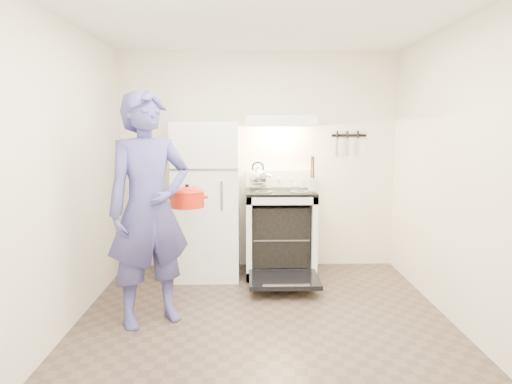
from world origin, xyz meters
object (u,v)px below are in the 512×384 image
tea_kettle (258,176)px  stove_body (280,233)px  person (149,209)px  dutch_oven (187,199)px  refrigerator (207,200)px

tea_kettle → stove_body: bearing=-19.5°
stove_body → person: 1.82m
person → dutch_oven: 0.44m
refrigerator → stove_body: 0.90m
refrigerator → person: person is taller
stove_body → refrigerator: bearing=-178.2°
stove_body → person: (-1.18, -1.28, 0.51)m
dutch_oven → person: bearing=-128.0°
tea_kettle → person: 1.66m
refrigerator → tea_kettle: size_ratio=5.47×
refrigerator → person: 1.32m
tea_kettle → dutch_oven: (-0.66, -1.02, -0.10)m
refrigerator → tea_kettle: 0.63m
stove_body → dutch_oven: bearing=-134.2°
refrigerator → dutch_oven: refrigerator is taller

